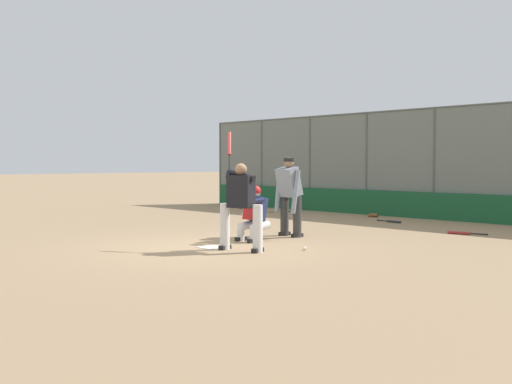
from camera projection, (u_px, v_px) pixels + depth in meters
name	position (u px, v px, depth m)	size (l,w,h in m)	color
ground_plane	(211.00, 247.00, 11.58)	(160.00, 160.00, 0.00)	#9E7F5B
home_plate_marker	(211.00, 247.00, 11.58)	(0.43, 0.43, 0.01)	white
backstop_fence	(434.00, 160.00, 17.45)	(19.06, 0.08, 3.27)	#515651
padding_wall	(432.00, 206.00, 17.44)	(18.60, 0.18, 0.78)	#19512D
bleachers_beyond	(456.00, 202.00, 19.29)	(13.29, 1.95, 1.16)	slate
batter_at_plate	(241.00, 203.00, 11.09)	(1.14, 0.58, 2.24)	silver
catcher_behind_plate	(253.00, 212.00, 12.49)	(0.62, 0.73, 1.16)	silver
umpire_home	(289.00, 194.00, 13.28)	(0.71, 0.46, 1.76)	#333333
spare_bat_near_backstop	(462.00, 233.00, 13.68)	(0.87, 0.28, 0.07)	black
spare_bat_by_padding	(276.00, 211.00, 19.94)	(0.78, 0.51, 0.07)	black
spare_bat_third_base_side	(392.00, 221.00, 16.42)	(0.82, 0.14, 0.07)	black
fielding_glove_on_dirt	(373.00, 215.00, 18.14)	(0.32, 0.24, 0.12)	brown
baseball_loose	(305.00, 248.00, 11.20)	(0.07, 0.07, 0.07)	white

